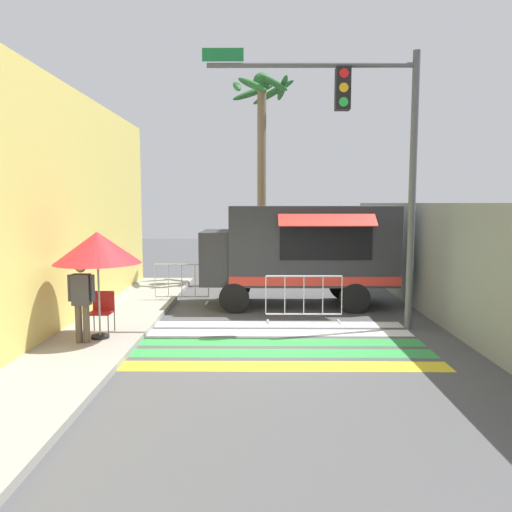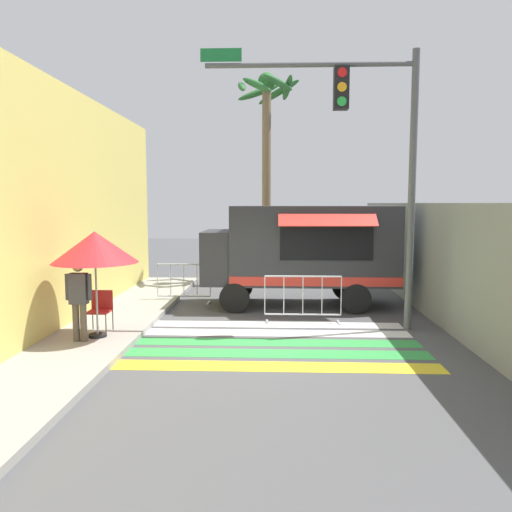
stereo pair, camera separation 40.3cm
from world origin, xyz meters
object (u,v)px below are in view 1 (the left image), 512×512
object	(u,v)px
traffic_signal_pole	(371,139)
vendor_person	(82,297)
palm_tree	(262,134)
food_truck	(297,247)
barricade_front	(304,299)
patio_umbrella	(97,248)
barricade_side	(182,284)
folding_chair	(102,308)

from	to	relation	value
traffic_signal_pole	vendor_person	size ratio (longest dim) A/B	3.87
vendor_person	palm_tree	xyz separation A→B (m)	(3.53, 8.21, 4.23)
traffic_signal_pole	palm_tree	world-z (taller)	palm_tree
food_truck	barricade_front	size ratio (longest dim) A/B	2.85
barricade_front	vendor_person	bearing A→B (deg)	-153.78
patio_umbrella	vendor_person	size ratio (longest dim) A/B	1.35
palm_tree	food_truck	bearing A→B (deg)	-76.34
palm_tree	vendor_person	bearing A→B (deg)	-113.26
food_truck	barricade_side	xyz separation A→B (m)	(-3.24, 0.21, -1.08)
patio_umbrella	barricade_side	distance (m)	4.48
barricade_front	palm_tree	bearing A→B (deg)	99.44
traffic_signal_pole	barricade_side	distance (m)	6.59
folding_chair	barricade_side	xyz separation A→B (m)	(1.11, 3.68, -0.10)
food_truck	folding_chair	bearing A→B (deg)	-141.44
patio_umbrella	folding_chair	size ratio (longest dim) A/B	2.49
patio_umbrella	barricade_front	world-z (taller)	patio_umbrella
folding_chair	vendor_person	bearing A→B (deg)	-82.50
palm_tree	barricade_side	bearing A→B (deg)	-121.33
patio_umbrella	palm_tree	size ratio (longest dim) A/B	0.30
barricade_front	barricade_side	bearing A→B (deg)	145.71
vendor_person	palm_tree	world-z (taller)	palm_tree
patio_umbrella	food_truck	bearing A→B (deg)	42.57
barricade_front	palm_tree	distance (m)	7.67
patio_umbrella	vendor_person	xyz separation A→B (m)	(-0.23, -0.33, -0.93)
traffic_signal_pole	barricade_side	bearing A→B (deg)	149.18
patio_umbrella	palm_tree	xyz separation A→B (m)	(3.30, 7.87, 3.30)
barricade_side	palm_tree	xyz separation A→B (m)	(2.28, 3.75, 4.71)
vendor_person	barricade_side	distance (m)	4.66
food_truck	vendor_person	distance (m)	6.21
traffic_signal_pole	barricade_front	world-z (taller)	traffic_signal_pole
vendor_person	barricade_side	world-z (taller)	vendor_person
barricade_side	food_truck	bearing A→B (deg)	-3.78
patio_umbrella	barricade_side	xyz separation A→B (m)	(1.02, 4.13, -1.41)
barricade_side	vendor_person	bearing A→B (deg)	-105.61
patio_umbrella	folding_chair	xyz separation A→B (m)	(-0.09, 0.45, -1.31)
vendor_person	barricade_side	bearing A→B (deg)	85.73
food_truck	palm_tree	world-z (taller)	palm_tree
barricade_side	folding_chair	bearing A→B (deg)	-106.73
barricade_side	palm_tree	size ratio (longest dim) A/B	0.21
traffic_signal_pole	food_truck	bearing A→B (deg)	119.10
folding_chair	palm_tree	size ratio (longest dim) A/B	0.12
folding_chair	vendor_person	size ratio (longest dim) A/B	0.54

